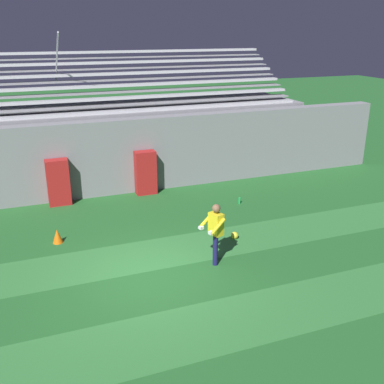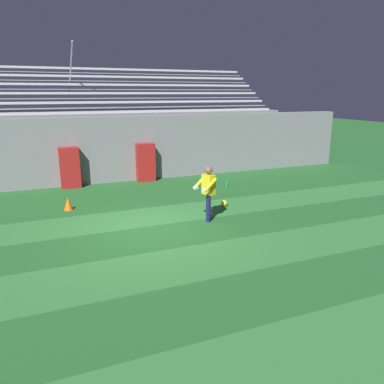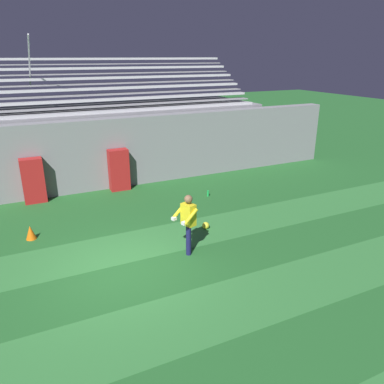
# 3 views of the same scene
# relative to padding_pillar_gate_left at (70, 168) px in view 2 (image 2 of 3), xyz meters

# --- Properties ---
(ground_plane) EXTENTS (80.00, 80.00, 0.00)m
(ground_plane) POSITION_rel_padding_pillar_gate_left_xyz_m (1.59, -5.95, -0.83)
(ground_plane) COLOR #236028
(turf_stripe_near) EXTENTS (28.00, 1.79, 0.01)m
(turf_stripe_near) POSITION_rel_padding_pillar_gate_left_xyz_m (1.59, -11.95, -0.82)
(turf_stripe_near) COLOR #337A38
(turf_stripe_near) RESTS_ON ground
(turf_stripe_mid) EXTENTS (28.00, 1.79, 0.01)m
(turf_stripe_mid) POSITION_rel_padding_pillar_gate_left_xyz_m (1.59, -8.38, -0.82)
(turf_stripe_mid) COLOR #337A38
(turf_stripe_mid) RESTS_ON ground
(turf_stripe_far) EXTENTS (28.00, 1.79, 0.01)m
(turf_stripe_far) POSITION_rel_padding_pillar_gate_left_xyz_m (1.59, -4.80, -0.82)
(turf_stripe_far) COLOR #337A38
(turf_stripe_far) RESTS_ON ground
(back_wall) EXTENTS (24.00, 0.60, 2.80)m
(back_wall) POSITION_rel_padding_pillar_gate_left_xyz_m (1.59, 0.55, 0.57)
(back_wall) COLOR gray
(back_wall) RESTS_ON ground
(padding_pillar_gate_left) EXTENTS (0.77, 0.44, 1.65)m
(padding_pillar_gate_left) POSITION_rel_padding_pillar_gate_left_xyz_m (0.00, 0.00, 0.00)
(padding_pillar_gate_left) COLOR #B21E1E
(padding_pillar_gate_left) RESTS_ON ground
(padding_pillar_gate_right) EXTENTS (0.77, 0.44, 1.65)m
(padding_pillar_gate_right) POSITION_rel_padding_pillar_gate_left_xyz_m (3.17, 0.00, 0.00)
(padding_pillar_gate_right) COLOR #B21E1E
(padding_pillar_gate_right) RESTS_ON ground
(bleacher_stand) EXTENTS (18.00, 4.75, 5.83)m
(bleacher_stand) POSITION_rel_padding_pillar_gate_left_xyz_m (1.59, 3.24, 0.68)
(bleacher_stand) COLOR gray
(bleacher_stand) RESTS_ON ground
(goalkeeper) EXTENTS (0.64, 0.69, 1.67)m
(goalkeeper) POSITION_rel_padding_pillar_gate_left_xyz_m (3.48, -5.83, 0.13)
(goalkeeper) COLOR #19194C
(goalkeeper) RESTS_ON ground
(soccer_ball) EXTENTS (0.22, 0.22, 0.22)m
(soccer_ball) POSITION_rel_padding_pillar_gate_left_xyz_m (4.60, -4.74, -0.72)
(soccer_ball) COLOR yellow
(soccer_ball) RESTS_ON ground
(traffic_cone) EXTENTS (0.30, 0.30, 0.42)m
(traffic_cone) POSITION_rel_padding_pillar_gate_left_xyz_m (-0.36, -3.13, -0.62)
(traffic_cone) COLOR orange
(traffic_cone) RESTS_ON ground
(water_bottle) EXTENTS (0.07, 0.07, 0.24)m
(water_bottle) POSITION_rel_padding_pillar_gate_left_xyz_m (6.01, -2.23, -0.71)
(water_bottle) COLOR green
(water_bottle) RESTS_ON ground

